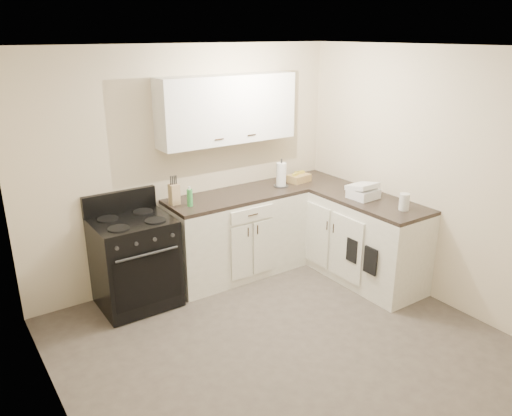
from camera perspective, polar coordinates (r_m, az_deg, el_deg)
floor at (r=4.51m, az=3.70°, el=-15.83°), size 3.60×3.60×0.00m
ceiling at (r=3.68m, az=4.59°, el=17.80°), size 3.60×3.60×0.00m
wall_back at (r=5.38m, az=-7.87°, el=4.73°), size 3.60×0.00×3.60m
wall_right at (r=5.19m, az=19.94°, el=3.17°), size 0.00×3.60×3.60m
wall_left at (r=3.22m, az=-22.19°, el=-6.99°), size 0.00×3.60×3.60m
base_cabinets_back at (r=5.59m, az=-2.21°, el=-3.21°), size 1.55×0.60×0.90m
base_cabinets_right at (r=5.74m, az=10.44°, el=-2.89°), size 0.60×1.90×0.90m
countertop_back at (r=5.42m, az=-2.27°, el=1.38°), size 1.55×0.60×0.04m
countertop_right at (r=5.58m, az=10.74°, el=1.58°), size 0.60×1.90×0.04m
upper_cabinets at (r=5.34m, az=-3.28°, el=11.22°), size 1.55×0.30×0.70m
stove at (r=5.08m, az=-13.64°, el=-6.06°), size 0.74×0.63×0.90m
knife_block at (r=5.14m, az=-9.33°, el=1.55°), size 0.10×0.09×0.21m
paper_towel at (r=5.67m, az=2.90°, el=3.82°), size 0.13×0.13×0.27m
soap_bottle at (r=5.06m, az=-7.57°, el=1.17°), size 0.07×0.07×0.18m
wicker_basket at (r=5.89m, az=4.93°, el=3.42°), size 0.28×0.20×0.09m
countertop_grill at (r=5.40m, az=12.16°, el=1.63°), size 0.29×0.27×0.10m
glass_jar at (r=5.13m, az=16.58°, el=0.68°), size 0.12×0.12×0.17m
oven_mitt_near at (r=5.12m, az=12.94°, el=-5.90°), size 0.02×0.16×0.28m
oven_mitt_far at (r=5.27m, az=10.92°, el=-4.79°), size 0.02×0.15×0.25m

